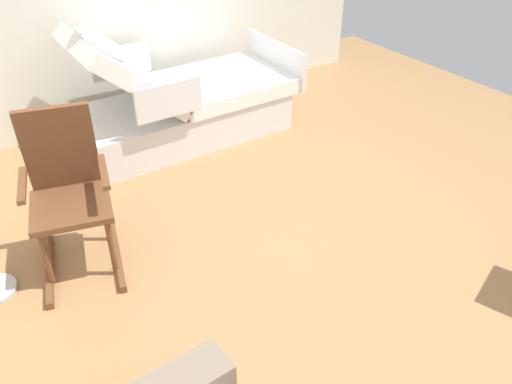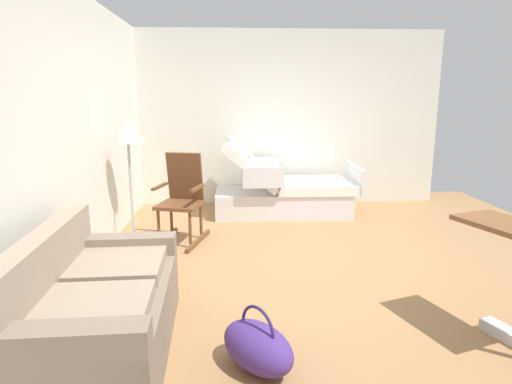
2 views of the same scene
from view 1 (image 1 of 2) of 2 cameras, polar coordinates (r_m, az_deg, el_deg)
The scene contains 3 objects.
ground_plane at distance 3.73m, azimuth 7.68°, elevation -5.06°, with size 6.54×6.54×0.00m, color #9E7247.
hospital_bed at distance 4.89m, azimuth -8.25°, elevation 9.40°, with size 1.05×2.07×1.20m.
rocking_chair at distance 3.46m, azimuth -19.66°, elevation -0.08°, with size 0.86×0.66×1.05m.
Camera 1 is at (-2.10, 2.01, 2.34)m, focal length 36.86 mm.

